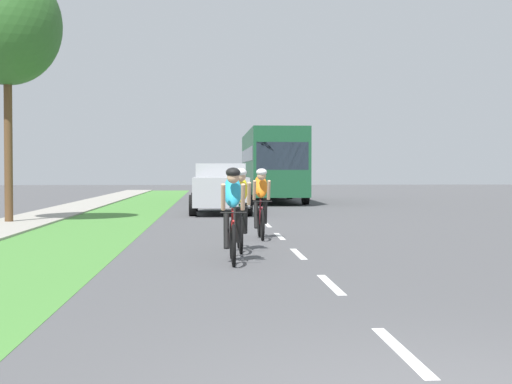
% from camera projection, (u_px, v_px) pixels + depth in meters
% --- Properties ---
extents(ground_plane, '(120.00, 120.00, 0.00)m').
position_uv_depth(ground_plane, '(259.00, 217.00, 24.70)').
color(ground_plane, '#4C4C4F').
extents(grass_verge, '(2.90, 70.00, 0.01)m').
position_uv_depth(grass_verge, '(114.00, 218.00, 24.42)').
color(grass_verge, '#478438').
rests_on(grass_verge, ground_plane).
extents(sidewalk_concrete, '(1.97, 70.00, 0.10)m').
position_uv_depth(sidewalk_concrete, '(38.00, 218.00, 24.27)').
color(sidewalk_concrete, '#9E998E').
rests_on(sidewalk_concrete, ground_plane).
extents(lane_markings_center, '(0.12, 54.07, 0.01)m').
position_uv_depth(lane_markings_center, '(253.00, 211.00, 28.69)').
color(lane_markings_center, white).
rests_on(lane_markings_center, ground_plane).
extents(cyclist_lead, '(0.42, 1.72, 1.58)m').
position_uv_depth(cyclist_lead, '(233.00, 214.00, 12.42)').
color(cyclist_lead, black).
rests_on(cyclist_lead, ground_plane).
extents(cyclist_trailing, '(0.42, 1.72, 1.58)m').
position_uv_depth(cyclist_trailing, '(240.00, 209.00, 14.24)').
color(cyclist_trailing, black).
rests_on(cyclist_trailing, ground_plane).
extents(cyclist_distant, '(0.42, 1.72, 1.58)m').
position_uv_depth(cyclist_distant, '(261.00, 203.00, 16.89)').
color(cyclist_distant, black).
rests_on(cyclist_distant, ground_plane).
extents(suv_silver, '(2.15, 4.70, 1.79)m').
position_uv_depth(suv_silver, '(220.00, 187.00, 26.96)').
color(suv_silver, '#A5A8AD').
rests_on(suv_silver, ground_plane).
extents(bus_dark_green, '(2.78, 11.60, 3.48)m').
position_uv_depth(bus_dark_green, '(272.00, 162.00, 37.95)').
color(bus_dark_green, '#194C2D').
rests_on(bus_dark_green, ground_plane).
extents(street_tree_near, '(3.14, 3.14, 7.47)m').
position_uv_depth(street_tree_near, '(7.00, 26.00, 21.79)').
color(street_tree_near, brown).
rests_on(street_tree_near, ground_plane).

